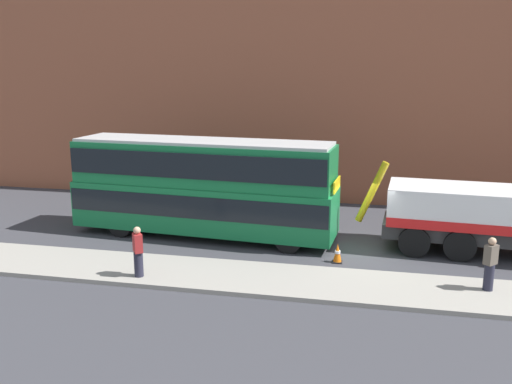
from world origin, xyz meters
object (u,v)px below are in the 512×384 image
Objects in this scene: double_decker_bus at (203,184)px; pedestrian_bystander at (490,265)px; traffic_cone_near_bus at (337,253)px; pedestrian_onlooker at (138,252)px.

pedestrian_bystander is (10.46, -3.97, -1.25)m from double_decker_bus.
double_decker_bus reaches higher than pedestrian_bystander.
traffic_cone_near_bus is (5.70, -2.06, -1.89)m from double_decker_bus.
double_decker_bus is 6.53× the size of pedestrian_bystander.
traffic_cone_near_bus is (-4.76, 1.91, -0.64)m from pedestrian_bystander.
pedestrian_onlooker reaches higher than traffic_cone_near_bus.
pedestrian_bystander reaches higher than traffic_cone_near_bus.
double_decker_bus is 5.35m from pedestrian_onlooker.
traffic_cone_near_bus is at bearing -15.30° from double_decker_bus.
pedestrian_onlooker is at bearing 50.56° from pedestrian_bystander.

